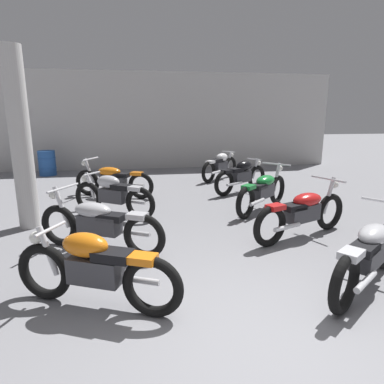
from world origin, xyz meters
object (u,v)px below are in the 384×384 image
object	(u,v)px
motorcycle_right_row_1	(303,212)
motorcycle_right_row_3	(242,176)
support_pillar	(21,141)
motorcycle_left_row_0	(94,268)
motorcycle_left_row_1	(99,223)
motorcycle_right_row_0	(370,252)
motorcycle_right_row_4	(220,165)
motorcycle_right_row_2	(263,190)
motorcycle_left_row_2	(113,194)
motorcycle_left_row_3	(113,179)
oil_drum	(47,163)

from	to	relation	value
motorcycle_right_row_1	motorcycle_right_row_3	size ratio (longest dim) A/B	1.17
support_pillar	motorcycle_right_row_3	bearing A→B (deg)	23.42
motorcycle_left_row_0	motorcycle_left_row_1	distance (m)	1.56
motorcycle_right_row_0	motorcycle_right_row_3	size ratio (longest dim) A/B	1.04
motorcycle_right_row_4	motorcycle_right_row_2	bearing A→B (deg)	-88.84
motorcycle_left_row_2	motorcycle_right_row_4	size ratio (longest dim) A/B	1.14
support_pillar	motorcycle_left_row_3	xyz separation A→B (m)	(1.39, 2.10, -1.15)
motorcycle_left_row_0	motorcycle_right_row_2	bearing A→B (deg)	46.09
support_pillar	motorcycle_right_row_0	size ratio (longest dim) A/B	1.76
motorcycle_right_row_3	oil_drum	bearing A→B (deg)	148.48
motorcycle_right_row_3	motorcycle_right_row_4	world-z (taller)	same
motorcycle_right_row_2	motorcycle_right_row_3	world-z (taller)	motorcycle_right_row_2
support_pillar	motorcycle_left_row_1	bearing A→B (deg)	-44.41
motorcycle_left_row_2	motorcycle_left_row_3	world-z (taller)	motorcycle_left_row_3
motorcycle_right_row_0	motorcycle_right_row_2	bearing A→B (deg)	90.69
support_pillar	motorcycle_right_row_2	xyz separation A→B (m)	(4.69, 0.34, -1.15)
motorcycle_right_row_1	motorcycle_left_row_2	bearing A→B (deg)	151.45
motorcycle_left_row_0	motorcycle_right_row_3	distance (m)	5.93
motorcycle_left_row_0	motorcycle_right_row_2	xyz separation A→B (m)	(3.16, 3.28, -0.01)
motorcycle_left_row_0	motorcycle_left_row_1	xyz separation A→B (m)	(-0.12, 1.55, -0.01)
motorcycle_left_row_3	motorcycle_right_row_3	distance (m)	3.36
motorcycle_right_row_1	oil_drum	distance (m)	9.05
support_pillar	motorcycle_left_row_1	size ratio (longest dim) A/B	1.63
motorcycle_left_row_2	motorcycle_right_row_1	world-z (taller)	motorcycle_right_row_1
motorcycle_left_row_0	motorcycle_left_row_2	bearing A→B (deg)	90.70
motorcycle_right_row_4	oil_drum	world-z (taller)	motorcycle_right_row_4
support_pillar	motorcycle_right_row_3	distance (m)	5.30
motorcycle_left_row_0	motorcycle_right_row_3	world-z (taller)	same
motorcycle_left_row_2	oil_drum	bearing A→B (deg)	116.28
motorcycle_right_row_3	motorcycle_right_row_4	bearing A→B (deg)	93.84
motorcycle_right_row_0	support_pillar	bearing A→B (deg)	147.49
motorcycle_left_row_0	motorcycle_right_row_1	world-z (taller)	motorcycle_right_row_1
motorcycle_right_row_4	oil_drum	distance (m)	5.93
motorcycle_right_row_0	motorcycle_right_row_4	size ratio (longest dim) A/B	1.21
motorcycle_right_row_2	motorcycle_right_row_3	distance (m)	1.71
motorcycle_left_row_0	motorcycle_right_row_1	bearing A→B (deg)	26.62
motorcycle_right_row_0	oil_drum	distance (m)	10.39
motorcycle_left_row_2	motorcycle_right_row_0	size ratio (longest dim) A/B	0.94
motorcycle_left_row_2	motorcycle_right_row_3	world-z (taller)	same
support_pillar	oil_drum	bearing A→B (deg)	100.63
motorcycle_right_row_2	oil_drum	world-z (taller)	motorcycle_right_row_2
motorcycle_left_row_1	oil_drum	distance (m)	7.42
motorcycle_right_row_4	motorcycle_right_row_1	bearing A→B (deg)	-88.55
motorcycle_left_row_3	motorcycle_right_row_2	size ratio (longest dim) A/B	1.20
motorcycle_left_row_3	motorcycle_right_row_0	size ratio (longest dim) A/B	1.11
support_pillar	motorcycle_right_row_2	bearing A→B (deg)	4.19
motorcycle_left_row_0	motorcycle_left_row_3	world-z (taller)	motorcycle_left_row_3
motorcycle_left_row_1	motorcycle_right_row_2	distance (m)	3.71
motorcycle_left_row_1	motorcycle_left_row_3	bearing A→B (deg)	90.39
support_pillar	oil_drum	size ratio (longest dim) A/B	3.76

